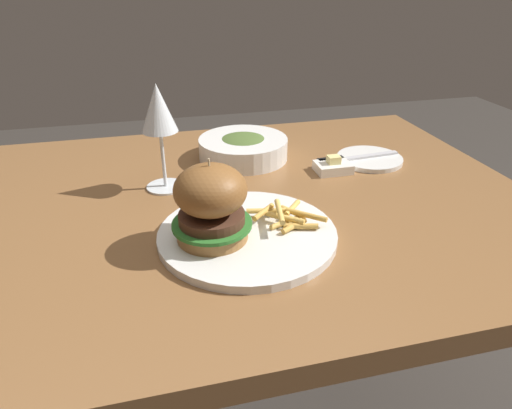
{
  "coord_description": "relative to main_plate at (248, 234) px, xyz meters",
  "views": [
    {
      "loc": [
        -0.14,
        -0.76,
        1.13
      ],
      "look_at": [
        0.02,
        -0.11,
        0.78
      ],
      "focal_mm": 32.0,
      "sensor_mm": 36.0,
      "label": 1
    }
  ],
  "objects": [
    {
      "name": "burger_sandwich",
      "position": [
        -0.06,
        -0.01,
        0.07
      ],
      "size": [
        0.12,
        0.12,
        0.13
      ],
      "color": "#9E6B38",
      "rests_on": "main_plate"
    },
    {
      "name": "soup_bowl",
      "position": [
        0.07,
        0.34,
        0.02
      ],
      "size": [
        0.2,
        0.2,
        0.05
      ],
      "color": "white",
      "rests_on": "dining_table"
    },
    {
      "name": "wine_glass",
      "position": [
        -0.12,
        0.23,
        0.15
      ],
      "size": [
        0.08,
        0.08,
        0.21
      ],
      "color": "silver",
      "rests_on": "dining_table"
    },
    {
      "name": "table_knife",
      "position": [
        0.29,
        0.25,
        0.01
      ],
      "size": [
        0.2,
        0.03,
        0.01
      ],
      "color": "silver",
      "rests_on": "bread_plate"
    },
    {
      "name": "dining_table",
      "position": [
        -0.0,
        0.14,
        -0.1
      ],
      "size": [
        1.16,
        0.84,
        0.74
      ],
      "color": "brown",
      "rests_on": "ground"
    },
    {
      "name": "bread_plate",
      "position": [
        0.34,
        0.26,
        -0.0
      ],
      "size": [
        0.15,
        0.15,
        0.01
      ],
      "primitive_type": "cylinder",
      "color": "white",
      "rests_on": "dining_table"
    },
    {
      "name": "main_plate",
      "position": [
        0.0,
        0.0,
        0.0
      ],
      "size": [
        0.29,
        0.29,
        0.01
      ],
      "primitive_type": "cylinder",
      "color": "white",
      "rests_on": "dining_table"
    },
    {
      "name": "fries_pile",
      "position": [
        0.07,
        0.01,
        0.02
      ],
      "size": [
        0.12,
        0.09,
        0.03
      ],
      "color": "#EABC5B",
      "rests_on": "main_plate"
    },
    {
      "name": "butter_dish",
      "position": [
        0.24,
        0.22,
        0.0
      ],
      "size": [
        0.07,
        0.06,
        0.04
      ],
      "color": "white",
      "rests_on": "dining_table"
    }
  ]
}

